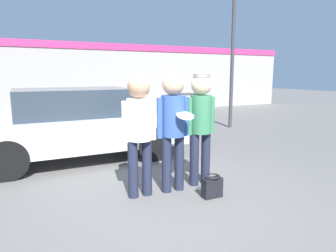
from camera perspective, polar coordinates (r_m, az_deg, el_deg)
The scene contains 7 objects.
ground_plane at distance 4.69m, azimuth 0.20°, elevation -12.88°, with size 56.00×56.00×0.00m, color #5B5956.
storefront_building at distance 14.09m, azimuth -18.40°, elevation 8.64°, with size 24.00×0.22×3.22m.
person_left at distance 4.35m, azimuth -5.48°, elevation 0.17°, with size 0.52×0.35×1.79m.
person_middle_with_frisbee at distance 4.53m, azimuth 0.99°, elevation 0.98°, with size 0.53×0.56×1.83m.
person_right at distance 4.86m, azimuth 6.25°, elevation 1.46°, with size 0.51×0.34×1.81m.
parked_car_near at distance 6.65m, azimuth -16.84°, elevation 0.44°, with size 4.37×1.89×1.51m.
handbag at distance 4.58m, azimuth 8.40°, elevation -11.37°, with size 0.30×0.23×0.34m.
Camera 1 is at (-1.91, -3.88, 1.81)m, focal length 32.00 mm.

